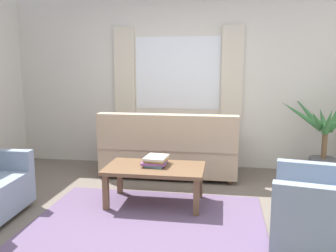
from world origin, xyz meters
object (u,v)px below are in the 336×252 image
(couch, at_px, (170,150))
(armchair_right, at_px, (330,207))
(potted_plant, at_px, (323,144))
(book_stack_on_table, at_px, (156,161))
(coffee_table, at_px, (155,171))

(couch, distance_m, armchair_right, 2.44)
(armchair_right, height_order, potted_plant, potted_plant)
(book_stack_on_table, bearing_deg, potted_plant, 28.67)
(armchair_right, distance_m, coffee_table, 1.81)
(book_stack_on_table, bearing_deg, couch, 90.11)
(couch, height_order, armchair_right, couch)
(armchair_right, xyz_separation_m, coffee_table, (-1.67, 0.69, 0.03))
(coffee_table, bearing_deg, couch, 90.16)
(armchair_right, relative_size, book_stack_on_table, 3.07)
(couch, xyz_separation_m, coffee_table, (0.00, -1.09, 0.01))
(armchair_right, height_order, coffee_table, armchair_right)
(couch, bearing_deg, book_stack_on_table, 90.11)
(armchair_right, bearing_deg, book_stack_on_table, -103.33)
(potted_plant, bearing_deg, couch, -176.78)
(book_stack_on_table, bearing_deg, armchair_right, -24.15)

